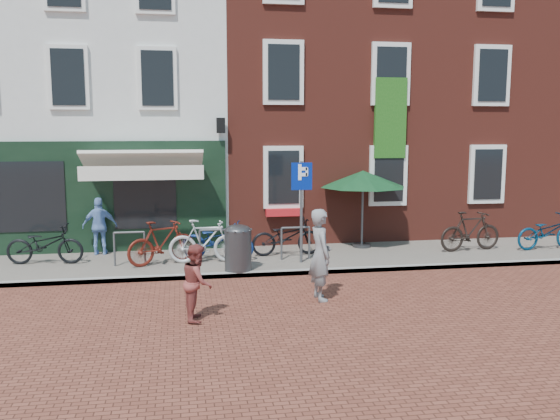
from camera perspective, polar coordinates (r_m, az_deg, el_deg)
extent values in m
plane|color=brown|center=(13.61, 0.38, -6.34)|extent=(80.00, 80.00, 0.00)
cube|color=slate|center=(15.22, 3.12, -4.61)|extent=(24.00, 3.00, 0.10)
cube|color=silver|center=(20.19, -17.64, 10.86)|extent=(8.00, 8.00, 9.00)
cube|color=maroon|center=(20.49, 2.56, 12.58)|extent=(6.00, 8.00, 10.00)
cube|color=maroon|center=(22.53, 17.98, 11.80)|extent=(6.00, 8.00, 10.00)
cylinder|color=#3A3A3D|center=(13.63, -4.05, -3.90)|extent=(0.62, 0.62, 0.93)
ellipsoid|color=#3A3A3D|center=(13.53, -4.07, -1.70)|extent=(0.62, 0.62, 0.28)
cylinder|color=#4C4C4F|center=(14.27, 2.06, -0.23)|extent=(0.07, 0.07, 2.46)
cube|color=#021D8A|center=(14.15, 2.09, 3.25)|extent=(0.50, 0.04, 0.65)
cylinder|color=#4C4C4F|center=(16.46, 7.84, -3.38)|extent=(0.50, 0.50, 0.08)
cylinder|color=#4C4C4F|center=(16.30, 7.91, -0.12)|extent=(0.06, 0.06, 1.97)
cone|color=#124220|center=(16.19, 7.98, 3.33)|extent=(2.35, 2.35, 0.45)
imported|color=gray|center=(11.63, 3.89, -4.29)|extent=(0.50, 0.70, 1.80)
imported|color=brown|center=(10.57, -7.94, -6.86)|extent=(0.56, 0.69, 1.35)
imported|color=#6F95D3|center=(15.92, -16.91, -1.49)|extent=(0.87, 0.37, 1.48)
imported|color=black|center=(15.31, -21.64, -3.08)|extent=(1.87, 0.83, 0.95)
imported|color=#5A1910|center=(14.49, -11.27, -3.06)|extent=(1.80, 1.23, 1.06)
imported|color=navy|center=(14.79, -6.01, -2.93)|extent=(1.92, 1.14, 0.95)
imported|color=#BCBCBF|center=(14.47, -7.19, -2.98)|extent=(1.78, 0.56, 1.06)
imported|color=black|center=(15.20, 0.64, -2.58)|extent=(1.84, 0.71, 0.95)
imported|color=black|center=(16.50, 17.80, -1.94)|extent=(1.80, 0.69, 1.06)
imported|color=#052C48|center=(17.46, 24.27, -1.91)|extent=(1.86, 0.77, 0.95)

